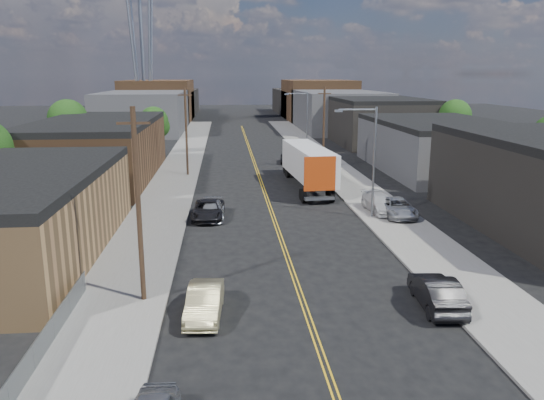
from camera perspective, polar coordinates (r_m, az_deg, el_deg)
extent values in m
plane|color=black|center=(76.93, -2.18, 4.80)|extent=(260.00, 260.00, 0.00)
cube|color=gold|center=(62.17, -1.46, 2.75)|extent=(0.32, 120.00, 0.01)
cube|color=slate|center=(62.29, -10.23, 2.63)|extent=(5.00, 140.00, 0.15)
cube|color=slate|center=(63.46, 7.14, 2.93)|extent=(5.00, 140.00, 0.15)
cube|color=olive|center=(37.88, -26.86, -1.81)|extent=(12.00, 22.00, 5.00)
cube|color=brown|center=(62.20, -18.27, 4.88)|extent=(12.00, 26.00, 6.00)
cube|color=black|center=(61.84, -18.49, 7.90)|extent=(12.00, 26.00, 0.60)
cube|color=navy|center=(41.47, 22.38, 1.41)|extent=(0.30, 20.00, 0.80)
cube|color=#3B3C3E|center=(67.72, 17.47, 5.37)|extent=(14.00, 24.00, 5.50)
cube|color=black|center=(67.39, 17.65, 7.94)|extent=(14.00, 24.00, 0.60)
cube|color=black|center=(92.04, 11.34, 8.16)|extent=(14.00, 22.00, 7.00)
cube|color=black|center=(91.79, 11.45, 10.52)|extent=(14.00, 22.00, 0.60)
cube|color=#3B3C3E|center=(112.39, -13.53, 9.21)|extent=(16.00, 30.00, 8.00)
cube|color=#3B3C3E|center=(113.76, 7.11, 9.52)|extent=(16.00, 30.00, 8.00)
cube|color=brown|center=(137.08, -12.07, 10.40)|extent=(16.00, 26.00, 10.00)
cube|color=brown|center=(138.20, 4.92, 10.66)|extent=(16.00, 26.00, 10.00)
cube|color=black|center=(157.01, -11.18, 10.23)|extent=(16.00, 40.00, 7.00)
cube|color=black|center=(157.99, 3.64, 10.47)|extent=(16.00, 40.00, 7.00)
cylinder|color=gray|center=(127.32, -13.75, 14.61)|extent=(0.80, 0.80, 30.00)
cylinder|color=gray|center=(125.85, -14.69, 14.58)|extent=(1.94, 1.94, 29.98)
cylinder|color=gray|center=(125.34, -13.05, 14.67)|extent=(1.94, 1.94, 29.98)
cylinder|color=gray|center=(129.32, -14.43, 14.55)|extent=(1.94, 1.94, 29.98)
cylinder|color=gray|center=(128.83, -12.84, 14.64)|extent=(1.94, 1.94, 29.98)
cylinder|color=gray|center=(43.23, 10.91, 3.85)|extent=(0.18, 0.18, 9.00)
cylinder|color=gray|center=(42.35, 9.19, 9.59)|extent=(3.00, 0.12, 0.12)
cube|color=gray|center=(42.01, 7.18, 9.49)|extent=(0.60, 0.25, 0.18)
cylinder|color=gray|center=(77.21, 3.79, 8.18)|extent=(0.18, 0.18, 9.00)
cylinder|color=gray|center=(76.72, 2.71, 11.38)|extent=(3.00, 0.12, 0.12)
cube|color=gray|center=(76.54, 1.57, 11.31)|extent=(0.60, 0.25, 0.18)
cylinder|color=black|center=(27.12, -14.16, -0.86)|extent=(0.26, 0.26, 10.00)
cube|color=black|center=(26.43, -14.68, 8.00)|extent=(1.60, 0.12, 0.12)
cylinder|color=black|center=(61.47, -9.20, 7.17)|extent=(0.26, 0.26, 10.00)
cube|color=black|center=(61.17, -9.35, 11.08)|extent=(1.60, 0.12, 0.12)
cylinder|color=black|center=(65.42, 5.59, 7.65)|extent=(0.26, 0.26, 10.00)
cube|color=black|center=(65.14, 5.67, 11.32)|extent=(1.60, 0.12, 0.12)
cube|color=slate|center=(23.58, -24.26, -15.38)|extent=(0.02, 16.00, 1.20)
cube|color=slate|center=(23.31, -24.40, -14.08)|extent=(0.05, 16.00, 0.05)
cylinder|color=black|center=(74.35, -20.88, 5.39)|extent=(0.36, 0.36, 4.50)
sphere|color=black|center=(73.99, -21.11, 8.14)|extent=(5.04, 5.04, 5.04)
sphere|color=black|center=(74.19, -20.54, 7.50)|extent=(3.96, 3.96, 3.96)
sphere|color=black|center=(73.80, -21.53, 7.60)|extent=(3.60, 3.60, 3.60)
cylinder|color=black|center=(79.22, -12.50, 6.11)|extent=(0.36, 0.36, 3.75)
sphere|color=black|center=(78.91, -12.61, 8.27)|extent=(4.20, 4.20, 4.20)
sphere|color=black|center=(79.20, -12.12, 7.77)|extent=(3.30, 3.30, 3.30)
sphere|color=black|center=(78.62, -12.99, 7.85)|extent=(3.00, 3.00, 3.00)
cylinder|color=black|center=(83.70, 18.91, 6.26)|extent=(0.36, 0.36, 4.25)
sphere|color=black|center=(83.39, 19.08, 8.58)|extent=(4.76, 4.76, 4.76)
sphere|color=black|center=(83.98, 19.33, 8.00)|extent=(3.74, 3.74, 3.74)
sphere|color=black|center=(82.87, 18.84, 8.15)|extent=(3.40, 3.40, 3.40)
cube|color=silver|center=(53.69, 3.93, 4.11)|extent=(3.84, 13.34, 3.07)
cube|color=#97300B|center=(47.30, 5.17, 2.83)|extent=(2.87, 0.34, 3.09)
cube|color=gray|center=(47.76, 5.11, 0.17)|extent=(2.75, 0.80, 0.25)
cube|color=black|center=(61.80, 2.74, 4.27)|extent=(3.00, 3.71, 3.40)
cylinder|color=black|center=(49.12, 4.82, 0.48)|extent=(2.93, 1.31, 1.10)
cylinder|color=black|center=(62.00, 2.73, 3.22)|extent=(2.82, 1.30, 1.10)
imported|color=#998F64|center=(26.29, -7.27, -10.81)|extent=(1.90, 4.69, 1.51)
imported|color=black|center=(43.35, -6.88, -1.05)|extent=(2.72, 5.45, 1.48)
imported|color=#95989A|center=(43.36, -6.45, -1.11)|extent=(2.02, 4.77, 1.37)
imported|color=black|center=(28.25, 17.29, -9.43)|extent=(2.11, 5.09, 1.64)
imported|color=#AAACAF|center=(44.46, 13.33, -0.78)|extent=(2.48, 5.25, 1.45)
imported|color=silver|center=(45.55, 11.55, -0.34)|extent=(2.48, 5.19, 1.46)
imported|color=black|center=(64.36, 5.78, 3.86)|extent=(1.86, 4.41, 1.49)
imported|color=black|center=(70.28, 1.79, 4.51)|extent=(2.60, 4.78, 1.27)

